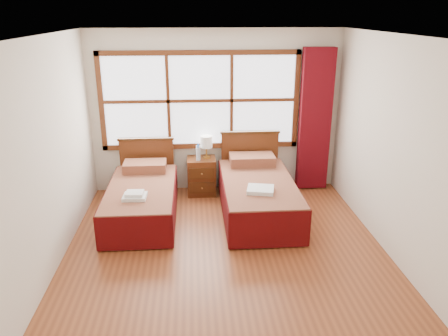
{
  "coord_description": "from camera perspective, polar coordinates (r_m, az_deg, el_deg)",
  "views": [
    {
      "loc": [
        -0.38,
        -4.65,
        2.85
      ],
      "look_at": [
        0.02,
        0.7,
        0.9
      ],
      "focal_mm": 35.0,
      "sensor_mm": 36.0,
      "label": 1
    }
  ],
  "objects": [
    {
      "name": "lamp",
      "position": [
        6.97,
        -2.32,
        3.35
      ],
      "size": [
        0.19,
        0.19,
        0.37
      ],
      "color": "gold",
      "rests_on": "nightstand"
    },
    {
      "name": "towels_left",
      "position": [
        5.91,
        -11.58,
        -3.55
      ],
      "size": [
        0.32,
        0.28,
        0.09
      ],
      "rotation": [
        0.0,
        0.0,
        -0.04
      ],
      "color": "white",
      "rests_on": "bed_left"
    },
    {
      "name": "bed_right",
      "position": [
        6.44,
        4.39,
        -3.37
      ],
      "size": [
        1.04,
        2.06,
        1.01
      ],
      "color": "#44240E",
      "rests_on": "floor"
    },
    {
      "name": "bottle_near",
      "position": [
        6.92,
        -3.37,
        2.03
      ],
      "size": [
        0.07,
        0.07,
        0.26
      ],
      "color": "silver",
      "rests_on": "nightstand"
    },
    {
      "name": "curtain",
      "position": [
        7.24,
        11.8,
        6.1
      ],
      "size": [
        0.5,
        0.16,
        2.3
      ],
      "primitive_type": "cube",
      "color": "maroon",
      "rests_on": "wall_back"
    },
    {
      "name": "ceiling",
      "position": [
        4.67,
        0.41,
        16.88
      ],
      "size": [
        4.5,
        4.5,
        0.0
      ],
      "primitive_type": "plane",
      "rotation": [
        3.14,
        0.0,
        0.0
      ],
      "color": "white",
      "rests_on": "wall_back"
    },
    {
      "name": "towels_right",
      "position": [
        5.92,
        4.79,
        -2.83
      ],
      "size": [
        0.41,
        0.38,
        0.06
      ],
      "rotation": [
        0.0,
        0.0,
        -0.21
      ],
      "color": "white",
      "rests_on": "bed_right"
    },
    {
      "name": "bottle_far",
      "position": [
        6.9,
        -3.41,
        1.87
      ],
      "size": [
        0.06,
        0.06,
        0.24
      ],
      "color": "silver",
      "rests_on": "nightstand"
    },
    {
      "name": "wall_back",
      "position": [
        7.08,
        -1.09,
        7.29
      ],
      "size": [
        4.0,
        0.0,
        4.0
      ],
      "primitive_type": "plane",
      "rotation": [
        1.57,
        0.0,
        0.0
      ],
      "color": "silver",
      "rests_on": "floor"
    },
    {
      "name": "wall_left",
      "position": [
        5.17,
        -22.33,
        0.95
      ],
      "size": [
        0.0,
        4.5,
        4.5
      ],
      "primitive_type": "plane",
      "rotation": [
        1.57,
        0.0,
        1.57
      ],
      "color": "silver",
      "rests_on": "floor"
    },
    {
      "name": "wall_right",
      "position": [
        5.45,
        21.85,
        1.95
      ],
      "size": [
        0.0,
        4.5,
        4.5
      ],
      "primitive_type": "plane",
      "rotation": [
        1.57,
        0.0,
        -1.57
      ],
      "color": "silver",
      "rests_on": "floor"
    },
    {
      "name": "bed_left",
      "position": [
        6.43,
        -10.63,
        -3.94
      ],
      "size": [
        0.96,
        1.98,
        0.93
      ],
      "color": "#44240E",
      "rests_on": "floor"
    },
    {
      "name": "floor",
      "position": [
        5.47,
        0.34,
        -11.47
      ],
      "size": [
        4.5,
        4.5,
        0.0
      ],
      "primitive_type": "plane",
      "color": "brown",
      "rests_on": "ground"
    },
    {
      "name": "window",
      "position": [
        7.0,
        -3.15,
        8.78
      ],
      "size": [
        3.16,
        0.06,
        1.56
      ],
      "color": "white",
      "rests_on": "wall_back"
    },
    {
      "name": "nightstand",
      "position": [
        7.12,
        -2.95,
        -1.06
      ],
      "size": [
        0.45,
        0.45,
        0.61
      ],
      "color": "#5A2B13",
      "rests_on": "floor"
    }
  ]
}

